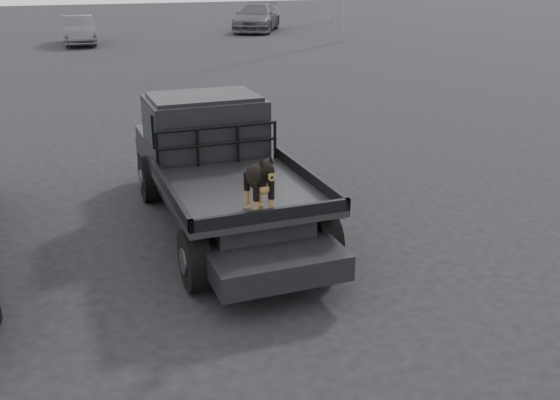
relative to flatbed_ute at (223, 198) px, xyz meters
name	(u,v)px	position (x,y,z in m)	size (l,w,h in m)	color
ground	(222,273)	(-0.43, -1.42, -0.46)	(120.00, 120.00, 0.00)	black
flatbed_ute	(223,198)	(0.00, 0.00, 0.00)	(2.00, 5.40, 0.92)	black
ute_cab	(205,123)	(0.00, 0.95, 0.90)	(1.72, 1.30, 0.88)	black
headache_rack	(218,146)	(0.00, 0.20, 0.74)	(1.80, 0.08, 0.55)	black
dog	(259,183)	(-0.07, -1.83, 0.83)	(0.32, 0.60, 0.74)	black
distant_car_a	(79,30)	(-0.43, 24.34, 0.21)	(1.42, 4.07, 1.34)	#444549
distant_car_b	(257,17)	(9.75, 27.48, 0.32)	(2.18, 5.36, 1.55)	#47464B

